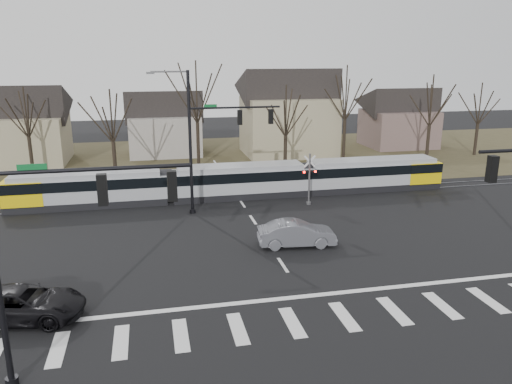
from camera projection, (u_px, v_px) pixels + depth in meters
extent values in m
plane|color=black|center=(293.00, 280.00, 25.60)|extent=(140.00, 140.00, 0.00)
cube|color=#38331E|center=(213.00, 159.00, 55.75)|extent=(140.00, 28.00, 0.01)
cube|color=silver|center=(58.00, 349.00, 19.62)|extent=(0.60, 2.60, 0.01)
cube|color=silver|center=(121.00, 342.00, 20.11)|extent=(0.60, 2.60, 0.01)
cube|color=silver|center=(181.00, 335.00, 20.60)|extent=(0.60, 2.60, 0.01)
cube|color=silver|center=(238.00, 328.00, 21.09)|extent=(0.60, 2.60, 0.01)
cube|color=silver|center=(292.00, 322.00, 21.58)|extent=(0.60, 2.60, 0.01)
cube|color=silver|center=(344.00, 316.00, 22.07)|extent=(0.60, 2.60, 0.01)
cube|color=silver|center=(394.00, 311.00, 22.56)|extent=(0.60, 2.60, 0.01)
cube|color=silver|center=(442.00, 305.00, 23.05)|extent=(0.60, 2.60, 0.01)
cube|color=silver|center=(488.00, 300.00, 23.54)|extent=(0.60, 2.60, 0.01)
cube|color=silver|center=(304.00, 296.00, 23.90)|extent=(28.00, 0.35, 0.01)
cube|color=silver|center=(283.00, 265.00, 27.48)|extent=(0.18, 2.00, 0.01)
cube|color=silver|center=(266.00, 240.00, 31.25)|extent=(0.18, 2.00, 0.01)
cube|color=silver|center=(253.00, 220.00, 35.02)|extent=(0.18, 2.00, 0.01)
cube|color=silver|center=(242.00, 204.00, 38.79)|extent=(0.18, 2.00, 0.01)
cube|color=silver|center=(234.00, 191.00, 42.56)|extent=(0.18, 2.00, 0.01)
cube|color=silver|center=(226.00, 180.00, 46.33)|extent=(0.18, 2.00, 0.01)
cube|color=silver|center=(220.00, 170.00, 50.10)|extent=(0.18, 2.00, 0.01)
cube|color=silver|center=(215.00, 162.00, 53.87)|extent=(0.18, 2.00, 0.01)
cube|color=#59595E|center=(240.00, 200.00, 39.82)|extent=(90.00, 0.12, 0.06)
cube|color=#59595E|center=(237.00, 195.00, 41.14)|extent=(90.00, 0.12, 0.06)
cube|color=gray|center=(88.00, 189.00, 37.95)|extent=(11.84, 2.55, 2.66)
cube|color=black|center=(87.00, 182.00, 37.81)|extent=(11.86, 2.59, 0.77)
cube|color=yellow|center=(25.00, 191.00, 37.02)|extent=(2.91, 2.60, 1.78)
cube|color=gray|center=(240.00, 181.00, 40.37)|extent=(10.93, 2.55, 2.66)
cube|color=black|center=(240.00, 175.00, 40.23)|extent=(10.95, 2.59, 0.77)
cube|color=gray|center=(371.00, 174.00, 42.69)|extent=(11.84, 2.55, 2.66)
cube|color=black|center=(371.00, 168.00, 42.55)|extent=(11.86, 2.59, 0.77)
cube|color=yellow|center=(419.00, 171.00, 43.58)|extent=(2.91, 2.60, 1.78)
imported|color=#5C5D65|center=(297.00, 233.00, 30.10)|extent=(2.60, 5.03, 1.55)
imported|color=black|center=(22.00, 304.00, 21.68)|extent=(4.32, 6.16, 1.47)
cylinder|color=black|center=(12.00, 381.00, 17.45)|extent=(0.44, 0.44, 0.30)
cylinder|color=black|center=(90.00, 169.00, 16.14)|extent=(6.50, 0.14, 0.14)
cube|color=#0C5926|center=(32.00, 167.00, 15.74)|extent=(0.90, 0.03, 0.22)
cube|color=black|center=(102.00, 190.00, 16.39)|extent=(0.32, 0.32, 1.05)
sphere|color=#FF0C07|center=(102.00, 180.00, 16.31)|extent=(0.22, 0.22, 0.22)
cube|color=black|center=(172.00, 186.00, 16.86)|extent=(0.32, 0.32, 1.05)
sphere|color=#FF0C07|center=(172.00, 177.00, 16.77)|extent=(0.22, 0.22, 0.22)
cube|color=black|center=(492.00, 169.00, 19.37)|extent=(0.32, 0.32, 1.05)
sphere|color=#FF0C07|center=(493.00, 161.00, 19.28)|extent=(0.22, 0.22, 0.22)
cylinder|color=black|center=(190.00, 144.00, 35.21)|extent=(0.22, 0.22, 10.20)
cylinder|color=black|center=(193.00, 211.00, 36.52)|extent=(0.44, 0.44, 0.30)
cylinder|color=black|center=(235.00, 108.00, 35.21)|extent=(6.50, 0.14, 0.14)
cube|color=#0C5926|center=(210.00, 106.00, 34.81)|extent=(0.90, 0.03, 0.22)
cube|color=black|center=(240.00, 117.00, 35.46)|extent=(0.32, 0.32, 1.05)
sphere|color=#FF0C07|center=(240.00, 113.00, 35.37)|extent=(0.22, 0.22, 0.22)
cube|color=black|center=(271.00, 117.00, 35.92)|extent=(0.32, 0.32, 1.05)
sphere|color=#FF0C07|center=(271.00, 112.00, 35.84)|extent=(0.22, 0.22, 0.22)
cube|color=#59595B|center=(150.00, 73.00, 33.39)|extent=(0.55, 0.22, 0.14)
cylinder|color=#59595B|center=(309.00, 179.00, 38.15)|extent=(0.14, 0.14, 4.00)
cylinder|color=#59595B|center=(309.00, 203.00, 38.65)|extent=(0.36, 0.36, 0.20)
cube|color=silver|center=(310.00, 161.00, 37.78)|extent=(0.95, 0.04, 0.95)
cube|color=silver|center=(310.00, 161.00, 37.78)|extent=(0.95, 0.04, 0.95)
cube|color=black|center=(309.00, 172.00, 37.99)|extent=(1.00, 0.10, 0.12)
sphere|color=#FF0C07|center=(304.00, 172.00, 37.82)|extent=(0.18, 0.18, 0.18)
sphere|color=#FF0C07|center=(315.00, 172.00, 38.01)|extent=(0.18, 0.18, 0.18)
cube|color=gray|center=(22.00, 140.00, 52.89)|extent=(9.00, 8.00, 5.00)
cube|color=gray|center=(165.00, 135.00, 57.90)|extent=(8.00, 7.00, 4.50)
cube|color=gray|center=(288.00, 126.00, 57.67)|extent=(10.00, 8.00, 6.50)
cube|color=brown|center=(398.00, 128.00, 62.88)|extent=(8.00, 7.00, 4.50)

